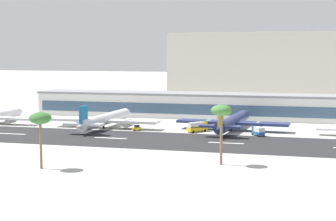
# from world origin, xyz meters

# --- Properties ---
(ground_plane) EXTENTS (1400.00, 1400.00, 0.00)m
(ground_plane) POSITION_xyz_m (0.00, 0.00, 0.00)
(ground_plane) COLOR #B2AFA8
(runway_strip) EXTENTS (800.00, 37.54, 0.08)m
(runway_strip) POSITION_xyz_m (0.00, -0.61, 0.04)
(runway_strip) COLOR #262628
(runway_strip) RESTS_ON ground_plane
(runway_centreline_dash_3) EXTENTS (12.00, 1.20, 0.01)m
(runway_centreline_dash_3) POSITION_xyz_m (-40.63, -0.61, 0.09)
(runway_centreline_dash_3) COLOR white
(runway_centreline_dash_3) RESTS_ON runway_strip
(runway_centreline_dash_4) EXTENTS (12.00, 1.20, 0.01)m
(runway_centreline_dash_4) POSITION_xyz_m (-0.90, -0.61, 0.09)
(runway_centreline_dash_4) COLOR white
(runway_centreline_dash_4) RESTS_ON runway_strip
(runway_centreline_dash_5) EXTENTS (12.00, 1.20, 0.01)m
(runway_centreline_dash_5) POSITION_xyz_m (40.33, -0.61, 0.09)
(runway_centreline_dash_5) COLOR white
(runway_centreline_dash_5) RESTS_ON runway_strip
(terminal_building) EXTENTS (148.76, 20.50, 11.50)m
(terminal_building) POSITION_xyz_m (10.85, 71.66, 5.75)
(terminal_building) COLOR silver
(terminal_building) RESTS_ON ground_plane
(distant_hotel_block) EXTENTS (127.90, 38.32, 43.90)m
(distant_hotel_block) POSITION_xyz_m (33.84, 197.99, 21.95)
(distant_hotel_block) COLOR beige
(distant_hotel_block) RESTS_ON ground_plane
(airliner_blue_tail_gate_1) EXTENTS (44.98, 51.80, 10.81)m
(airliner_blue_tail_gate_1) POSITION_xyz_m (-13.11, 23.25, 3.44)
(airliner_blue_tail_gate_1) COLOR silver
(airliner_blue_tail_gate_1) RESTS_ON ground_plane
(airliner_gold_tail_gate_2) EXTENTS (44.18, 52.03, 10.86)m
(airliner_gold_tail_gate_2) POSITION_xyz_m (37.50, 29.90, 3.46)
(airliner_gold_tail_gate_2) COLOR navy
(airliner_gold_tail_gate_2) RESTS_ON ground_plane
(service_fuel_truck_0) EXTENTS (7.18, 8.36, 3.95)m
(service_fuel_truck_0) POSITION_xyz_m (25.24, 23.21, 2.03)
(service_fuel_truck_0) COLOR gold
(service_fuel_truck_0) RESTS_ON ground_plane
(service_baggage_tug_1) EXTENTS (3.56, 3.09, 2.20)m
(service_baggage_tug_1) POSITION_xyz_m (1.75, 20.65, 1.05)
(service_baggage_tug_1) COLOR gold
(service_baggage_tug_1) RESTS_ON ground_plane
(service_box_truck_2) EXTENTS (5.35, 6.32, 3.25)m
(service_box_truck_2) POSITION_xyz_m (48.87, 19.19, 1.79)
(service_box_truck_2) COLOR #23569E
(service_box_truck_2) RESTS_ON ground_plane
(palm_tree_0) EXTENTS (5.77, 5.77, 14.85)m
(palm_tree_0) POSITION_xyz_m (0.75, -54.55, 12.92)
(palm_tree_0) COLOR brown
(palm_tree_0) RESTS_ON ground_plane
(palm_tree_1) EXTENTS (5.61, 5.61, 16.31)m
(palm_tree_1) POSITION_xyz_m (45.06, -36.92, 14.20)
(palm_tree_1) COLOR brown
(palm_tree_1) RESTS_ON ground_plane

